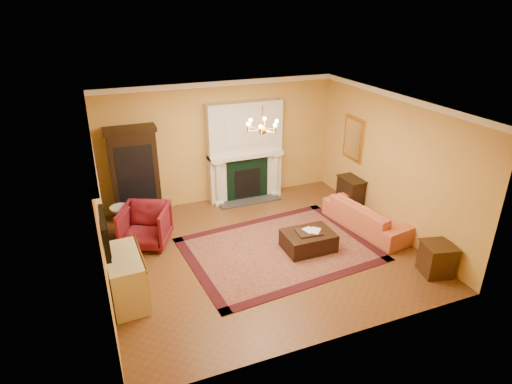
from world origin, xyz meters
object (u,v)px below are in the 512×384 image
pedestal_table (121,220)px  leather_ottoman (308,241)px  coral_sofa (368,212)px  console_table (350,194)px  end_table (437,260)px  commode (126,278)px  china_cabinet (135,176)px  wingback_armchair (145,224)px

pedestal_table → leather_ottoman: 3.99m
coral_sofa → console_table: coral_sofa is taller
coral_sofa → end_table: bearing=175.9°
commode → console_table: bearing=14.4°
pedestal_table → leather_ottoman: (3.49, -1.92, -0.22)m
china_cabinet → console_table: 5.15m
pedestal_table → china_cabinet: bearing=62.1°
pedestal_table → console_table: size_ratio=0.98×
end_table → console_table: 2.99m
china_cabinet → commode: (-0.61, -3.10, -0.60)m
pedestal_table → coral_sofa: 5.38m
commode → coral_sofa: (5.27, 0.59, -0.02)m
china_cabinet → end_table: 6.61m
commode → china_cabinet: bearing=76.6°
wingback_armchair → coral_sofa: (4.70, -1.14, -0.06)m
wingback_armchair → leather_ottoman: wingback_armchair is taller
china_cabinet → pedestal_table: 1.18m
coral_sofa → console_table: (0.24, 1.06, -0.04)m
wingback_armchair → end_table: size_ratio=1.60×
end_table → console_table: (0.06, 2.99, 0.08)m
commode → end_table: 5.61m
china_cabinet → console_table: (4.90, -1.45, -0.67)m
pedestal_table → commode: 2.22m
leather_ottoman → console_table: bearing=36.3°
coral_sofa → end_table: coral_sofa is taller
commode → leather_ottoman: 3.65m
china_cabinet → coral_sofa: (4.66, -2.51, -0.62)m
wingback_armchair → console_table: 4.94m
china_cabinet → leather_ottoman: 4.21m
pedestal_table → coral_sofa: coral_sofa is taller
console_table → commode: bearing=-165.2°
coral_sofa → end_table: 1.95m
wingback_armchair → console_table: size_ratio=1.27×
china_cabinet → coral_sofa: bearing=-27.6°
console_table → leather_ottoman: size_ratio=0.74×
commode → end_table: bearing=-16.1°
commode → end_table: size_ratio=1.98×
coral_sofa → console_table: size_ratio=2.85×
coral_sofa → leather_ottoman: coral_sofa is taller
china_cabinet → end_table: (4.84, -4.44, -0.74)m
commode → leather_ottoman: (3.63, 0.29, -0.23)m
leather_ottoman → pedestal_table: bearing=151.6°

